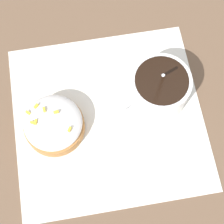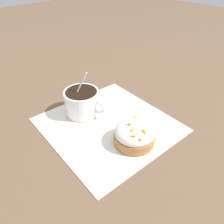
# 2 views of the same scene
# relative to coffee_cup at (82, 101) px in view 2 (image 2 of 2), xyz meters

# --- Properties ---
(ground_plane) EXTENTS (3.00, 3.00, 0.00)m
(ground_plane) POSITION_rel_coffee_cup_xyz_m (-0.08, -0.01, -0.04)
(ground_plane) COLOR brown
(paper_napkin) EXTENTS (0.30, 0.29, 0.00)m
(paper_napkin) POSITION_rel_coffee_cup_xyz_m (-0.08, -0.01, -0.03)
(paper_napkin) COLOR white
(paper_napkin) RESTS_ON ground_plane
(coffee_cup) EXTENTS (0.11, 0.09, 0.11)m
(coffee_cup) POSITION_rel_coffee_cup_xyz_m (0.00, 0.00, 0.00)
(coffee_cup) COLOR white
(coffee_cup) RESTS_ON paper_napkin
(frosted_pastry) EXTENTS (0.09, 0.09, 0.05)m
(frosted_pastry) POSITION_rel_coffee_cup_xyz_m (-0.16, -0.01, -0.01)
(frosted_pastry) COLOR #B2753D
(frosted_pastry) RESTS_ON paper_napkin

